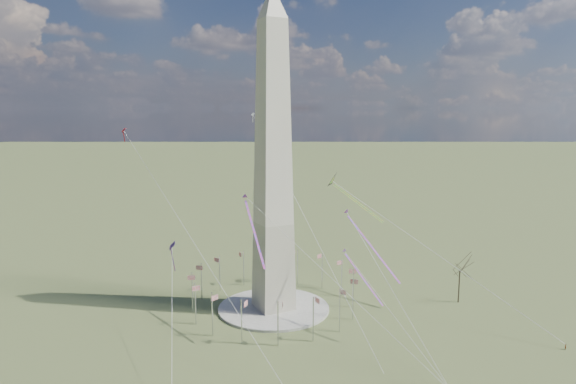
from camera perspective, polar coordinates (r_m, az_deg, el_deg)
name	(u,v)px	position (r m, az deg, el deg)	size (l,w,h in m)	color
ground	(274,309)	(171.08, -1.60, -12.89)	(2000.00, 2000.00, 0.00)	#46562B
plaza	(274,308)	(170.93, -1.60, -12.77)	(36.00, 36.00, 0.80)	#B9B5AA
washington_monument	(273,163)	(159.30, -1.68, 3.29)	(15.56, 15.56, 100.00)	#B9B29B
flagpole_ring	(274,288)	(168.47, -1.61, -10.60)	(54.40, 54.40, 13.00)	silver
tree_near	(460,268)	(181.97, 18.57, -8.05)	(9.50, 9.50, 16.62)	#4C412E
person_east	(565,347)	(163.24, 28.45, -14.87)	(0.61, 0.40, 1.66)	gray
kite_delta_black	(335,183)	(184.66, 5.24, 0.97)	(18.10, 18.48, 17.36)	black
kite_diamond_purple	(172,249)	(161.47, -12.73, -6.16)	(2.21, 3.33, 9.98)	#311562
kite_streamer_left	(363,235)	(152.10, 8.34, -4.71)	(3.46, 24.52, 16.83)	#FF2850
kite_streamer_mid	(251,219)	(150.39, -4.14, -3.05)	(5.59, 24.43, 16.87)	#FF2850
kite_streamer_right	(357,270)	(180.83, 7.69, -8.53)	(3.23, 21.35, 14.65)	#FF2850
kite_small_red	(124,132)	(186.14, -17.80, 6.42)	(1.38, 2.20, 4.93)	red
kite_small_white	(253,115)	(205.63, -3.93, 8.51)	(1.13, 1.51, 3.85)	silver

